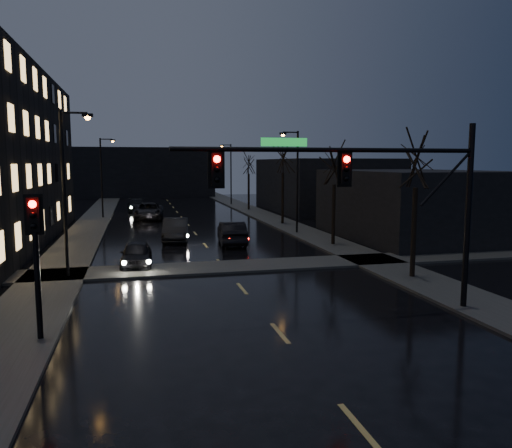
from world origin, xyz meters
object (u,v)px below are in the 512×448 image
oncoming_car_a (136,254)px  oncoming_car_b (176,230)px  oncoming_car_d (137,205)px  lead_car (232,233)px  oncoming_car_c (149,211)px

oncoming_car_a → oncoming_car_b: bearing=74.6°
oncoming_car_b → oncoming_car_a: bearing=-101.3°
oncoming_car_d → lead_car: size_ratio=1.04×
oncoming_car_a → lead_car: size_ratio=0.83×
oncoming_car_d → lead_car: 26.28m
oncoming_car_a → lead_car: (6.37, 5.95, 0.11)m
oncoming_car_b → lead_car: oncoming_car_b is taller
oncoming_car_b → oncoming_car_c: size_ratio=0.82×
oncoming_car_c → oncoming_car_d: bearing=101.7°
oncoming_car_b → oncoming_car_d: oncoming_car_b is taller
oncoming_car_a → oncoming_car_b: size_ratio=0.82×
lead_car → oncoming_car_b: bearing=-30.5°
oncoming_car_b → oncoming_car_d: 23.08m
oncoming_car_d → lead_car: (6.28, -25.52, 0.06)m
oncoming_car_b → oncoming_car_d: size_ratio=0.97×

